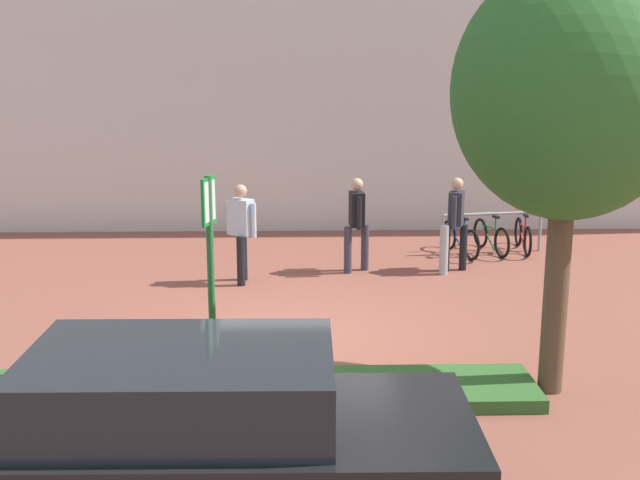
{
  "coord_description": "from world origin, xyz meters",
  "views": [
    {
      "loc": [
        -0.05,
        -10.46,
        3.76
      ],
      "look_at": [
        0.29,
        1.53,
        1.05
      ],
      "focal_mm": 44.56,
      "sensor_mm": 36.0,
      "label": 1
    }
  ],
  "objects_px": {
    "bike_at_sign": "(212,366)",
    "bike_rack_cluster": "(491,236)",
    "person_shirt_white": "(241,227)",
    "person_suited_navy": "(357,219)",
    "person_suited_dark": "(456,218)",
    "car_black_suv": "(202,442)",
    "bollard_steel": "(444,250)",
    "tree_sidewalk": "(570,93)",
    "parking_sign_post": "(210,256)"
  },
  "relations": [
    {
      "from": "bike_at_sign",
      "to": "bike_rack_cluster",
      "type": "distance_m",
      "value": 8.37
    },
    {
      "from": "person_shirt_white",
      "to": "person_suited_navy",
      "type": "distance_m",
      "value": 2.14
    },
    {
      "from": "person_suited_dark",
      "to": "car_black_suv",
      "type": "height_order",
      "value": "person_suited_dark"
    },
    {
      "from": "bollard_steel",
      "to": "person_suited_navy",
      "type": "xyz_separation_m",
      "value": [
        -1.55,
        0.24,
        0.53
      ]
    },
    {
      "from": "bike_rack_cluster",
      "to": "person_shirt_white",
      "type": "xyz_separation_m",
      "value": [
        -4.84,
        -2.05,
        0.63
      ]
    },
    {
      "from": "person_shirt_white",
      "to": "person_suited_dark",
      "type": "bearing_deg",
      "value": 10.36
    },
    {
      "from": "bike_at_sign",
      "to": "person_shirt_white",
      "type": "xyz_separation_m",
      "value": [
        0.03,
        4.76,
        0.63
      ]
    },
    {
      "from": "bike_at_sign",
      "to": "person_suited_navy",
      "type": "xyz_separation_m",
      "value": [
        2.06,
        5.45,
        0.63
      ]
    },
    {
      "from": "bike_at_sign",
      "to": "person_suited_navy",
      "type": "relative_size",
      "value": 0.96
    },
    {
      "from": "person_shirt_white",
      "to": "person_suited_dark",
      "type": "relative_size",
      "value": 1.0
    },
    {
      "from": "bike_rack_cluster",
      "to": "person_suited_dark",
      "type": "relative_size",
      "value": 1.21
    },
    {
      "from": "tree_sidewalk",
      "to": "person_suited_navy",
      "type": "bearing_deg",
      "value": 109.01
    },
    {
      "from": "bike_rack_cluster",
      "to": "person_suited_navy",
      "type": "bearing_deg",
      "value": -154.12
    },
    {
      "from": "person_suited_dark",
      "to": "tree_sidewalk",
      "type": "bearing_deg",
      "value": -89.3
    },
    {
      "from": "bike_at_sign",
      "to": "bike_rack_cluster",
      "type": "bearing_deg",
      "value": 54.45
    },
    {
      "from": "person_suited_navy",
      "to": "car_black_suv",
      "type": "height_order",
      "value": "person_suited_navy"
    },
    {
      "from": "bike_at_sign",
      "to": "person_suited_navy",
      "type": "distance_m",
      "value": 5.86
    },
    {
      "from": "bollard_steel",
      "to": "person_suited_dark",
      "type": "distance_m",
      "value": 0.64
    },
    {
      "from": "person_suited_dark",
      "to": "person_suited_navy",
      "type": "distance_m",
      "value": 1.8
    },
    {
      "from": "car_black_suv",
      "to": "person_suited_dark",
      "type": "bearing_deg",
      "value": 65.77
    },
    {
      "from": "person_suited_dark",
      "to": "car_black_suv",
      "type": "bearing_deg",
      "value": -114.23
    },
    {
      "from": "tree_sidewalk",
      "to": "person_suited_navy",
      "type": "xyz_separation_m",
      "value": [
        -1.87,
        5.42,
        -2.44
      ]
    },
    {
      "from": "person_shirt_white",
      "to": "tree_sidewalk",
      "type": "bearing_deg",
      "value": -50.53
    },
    {
      "from": "person_suited_dark",
      "to": "person_suited_navy",
      "type": "relative_size",
      "value": 1.0
    },
    {
      "from": "bike_rack_cluster",
      "to": "person_suited_navy",
      "type": "distance_m",
      "value": 3.18
    },
    {
      "from": "bollard_steel",
      "to": "person_suited_navy",
      "type": "distance_m",
      "value": 1.66
    },
    {
      "from": "bike_at_sign",
      "to": "car_black_suv",
      "type": "height_order",
      "value": "car_black_suv"
    },
    {
      "from": "parking_sign_post",
      "to": "person_suited_navy",
      "type": "bearing_deg",
      "value": 69.87
    },
    {
      "from": "tree_sidewalk",
      "to": "parking_sign_post",
      "type": "distance_m",
      "value": 4.27
    },
    {
      "from": "bike_rack_cluster",
      "to": "bollard_steel",
      "type": "bearing_deg",
      "value": -127.96
    },
    {
      "from": "parking_sign_post",
      "to": "person_shirt_white",
      "type": "distance_m",
      "value": 4.89
    },
    {
      "from": "person_shirt_white",
      "to": "car_black_suv",
      "type": "bearing_deg",
      "value": -88.62
    },
    {
      "from": "parking_sign_post",
      "to": "person_suited_navy",
      "type": "height_order",
      "value": "parking_sign_post"
    },
    {
      "from": "car_black_suv",
      "to": "bollard_steel",
      "type": "bearing_deg",
      "value": 66.58
    },
    {
      "from": "bollard_steel",
      "to": "person_shirt_white",
      "type": "bearing_deg",
      "value": -172.94
    },
    {
      "from": "tree_sidewalk",
      "to": "bike_at_sign",
      "type": "height_order",
      "value": "tree_sidewalk"
    },
    {
      "from": "bike_at_sign",
      "to": "bollard_steel",
      "type": "xyz_separation_m",
      "value": [
        3.61,
        5.2,
        0.1
      ]
    },
    {
      "from": "bike_rack_cluster",
      "to": "car_black_suv",
      "type": "relative_size",
      "value": 0.48
    },
    {
      "from": "parking_sign_post",
      "to": "bike_rack_cluster",
      "type": "height_order",
      "value": "parking_sign_post"
    },
    {
      "from": "bike_at_sign",
      "to": "person_shirt_white",
      "type": "height_order",
      "value": "person_shirt_white"
    },
    {
      "from": "tree_sidewalk",
      "to": "bollard_steel",
      "type": "xyz_separation_m",
      "value": [
        -0.31,
        5.18,
        -2.98
      ]
    },
    {
      "from": "bollard_steel",
      "to": "person_suited_dark",
      "type": "bearing_deg",
      "value": 46.07
    },
    {
      "from": "bollard_steel",
      "to": "person_suited_navy",
      "type": "height_order",
      "value": "person_suited_navy"
    },
    {
      "from": "bike_rack_cluster",
      "to": "person_suited_dark",
      "type": "height_order",
      "value": "person_suited_dark"
    },
    {
      "from": "parking_sign_post",
      "to": "person_shirt_white",
      "type": "height_order",
      "value": "parking_sign_post"
    },
    {
      "from": "person_suited_navy",
      "to": "bollard_steel",
      "type": "bearing_deg",
      "value": -8.91
    },
    {
      "from": "parking_sign_post",
      "to": "bollard_steel",
      "type": "distance_m",
      "value": 6.5
    },
    {
      "from": "parking_sign_post",
      "to": "bollard_steel",
      "type": "xyz_separation_m",
      "value": [
        3.58,
        5.29,
        -1.22
      ]
    },
    {
      "from": "bike_at_sign",
      "to": "tree_sidewalk",
      "type": "bearing_deg",
      "value": 0.4
    },
    {
      "from": "car_black_suv",
      "to": "bike_at_sign",
      "type": "bearing_deg",
      "value": 94.45
    }
  ]
}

